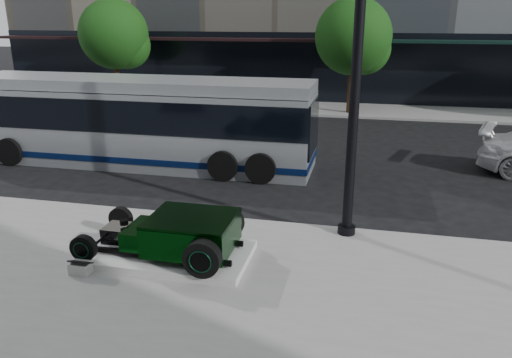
# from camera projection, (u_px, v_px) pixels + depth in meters

# --- Properties ---
(ground) EXTENTS (120.00, 120.00, 0.00)m
(ground) POSITION_uv_depth(u_px,v_px,m) (290.00, 198.00, 14.13)
(ground) COLOR black
(ground) RESTS_ON ground
(sidewalk_far) EXTENTS (70.00, 4.00, 0.12)m
(sidewalk_far) POSITION_uv_depth(u_px,v_px,m) (331.00, 109.00, 27.07)
(sidewalk_far) COLOR gray
(sidewalk_far) RESTS_ON ground
(street_trees) EXTENTS (29.80, 3.80, 5.70)m
(street_trees) POSITION_uv_depth(u_px,v_px,m) (356.00, 39.00, 24.81)
(street_trees) COLOR black
(street_trees) RESTS_ON sidewalk_far
(display_plinth) EXTENTS (3.40, 1.80, 0.15)m
(display_plinth) POSITION_uv_depth(u_px,v_px,m) (168.00, 254.00, 10.40)
(display_plinth) COLOR silver
(display_plinth) RESTS_ON sidewalk_near
(hot_rod) EXTENTS (3.22, 2.00, 0.81)m
(hot_rod) POSITION_uv_depth(u_px,v_px,m) (182.00, 233.00, 10.18)
(hot_rod) COLOR black
(hot_rod) RESTS_ON display_plinth
(info_plaque) EXTENTS (0.40, 0.31, 0.31)m
(info_plaque) POSITION_uv_depth(u_px,v_px,m) (81.00, 267.00, 9.75)
(info_plaque) COLOR silver
(info_plaque) RESTS_ON sidewalk_near
(lamppost) EXTENTS (0.41, 0.41, 7.37)m
(lamppost) POSITION_uv_depth(u_px,v_px,m) (355.00, 85.00, 10.50)
(lamppost) COLOR black
(lamppost) RESTS_ON sidewalk_near
(transit_bus) EXTENTS (12.12, 2.88, 2.92)m
(transit_bus) POSITION_uv_depth(u_px,v_px,m) (138.00, 121.00, 17.07)
(transit_bus) COLOR #B0B4BA
(transit_bus) RESTS_ON ground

